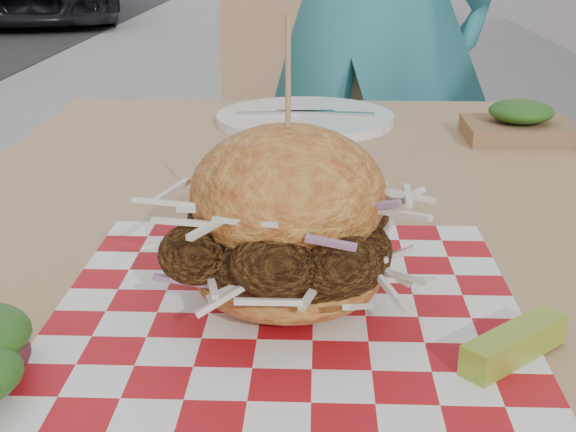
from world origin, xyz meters
The scene contains 7 objects.
patio_table centered at (-0.24, -0.24, 0.67)m, with size 0.80×1.20×0.75m.
patio_chair centered at (-0.23, 0.76, 0.55)m, with size 0.46×0.47×0.95m.
paper_liner centered at (-0.24, -0.44, 0.75)m, with size 0.36×0.36×0.00m, color red.
sandwich centered at (-0.24, -0.44, 0.81)m, with size 0.20×0.20×0.22m.
pickle_spear centered at (-0.08, -0.52, 0.76)m, with size 0.10×0.02×0.02m, color olive.
place_setting centered at (-0.24, 0.19, 0.76)m, with size 0.27×0.27×0.02m.
kraft_tray centered at (0.06, 0.10, 0.77)m, with size 0.15×0.12×0.06m.
Camera 1 is at (-0.22, -1.01, 1.03)m, focal length 50.00 mm.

